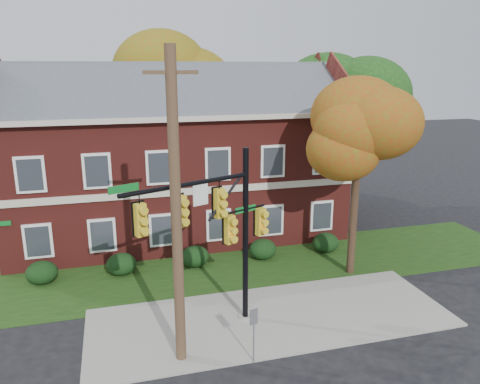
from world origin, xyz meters
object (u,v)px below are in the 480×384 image
object	(u,v)px
hedge_left	(121,264)
tree_near_right	(365,134)
utility_pole	(176,214)
hedge_center	(195,256)
hedge_right	(263,249)
tree_right_rear	(352,90)
apartment_building	(177,149)
hedge_far_left	(42,273)
hedge_far_right	(326,243)
traffic_signal	(218,223)
sign_post	(254,327)
tree_far_rear	(178,76)

from	to	relation	value
hedge_left	tree_near_right	xyz separation A→B (m)	(10.72, -2.83, 6.14)
utility_pole	tree_near_right	bearing A→B (deg)	24.79
hedge_center	hedge_right	bearing A→B (deg)	0.00
hedge_left	tree_right_rear	size ratio (longest dim) A/B	0.13
hedge_center	tree_near_right	distance (m)	9.90
apartment_building	hedge_far_left	bearing A→B (deg)	-143.11
hedge_right	tree_right_rear	xyz separation A→B (m)	(7.81, 6.11, 7.60)
apartment_building	utility_pole	world-z (taller)	utility_pole
apartment_building	hedge_far_right	xyz separation A→B (m)	(7.00, -5.25, -4.46)
hedge_far_left	tree_near_right	distance (m)	15.75
apartment_building	hedge_far_left	distance (m)	9.82
hedge_far_right	traffic_signal	xyz separation A→B (m)	(-7.12, -5.93, 3.67)
hedge_right	apartment_building	bearing A→B (deg)	123.67
hedge_left	sign_post	xyz separation A→B (m)	(4.00, -8.20, 0.83)
apartment_building	utility_pole	size ratio (longest dim) A/B	1.85
hedge_far_left	tree_far_rear	bearing A→B (deg)	57.50
tree_near_right	tree_far_rear	size ratio (longest dim) A/B	0.74
apartment_building	tree_right_rear	distance (m)	11.77
hedge_far_left	hedge_far_right	distance (m)	14.00
hedge_far_right	traffic_signal	size ratio (longest dim) A/B	0.21
tree_near_right	utility_pole	bearing A→B (deg)	-153.19
hedge_right	tree_right_rear	distance (m)	12.50
tree_right_rear	traffic_signal	distance (m)	17.07
tree_near_right	utility_pole	xyz separation A→B (m)	(-9.00, -4.55, -1.52)
hedge_far_right	tree_right_rear	world-z (taller)	tree_right_rear
hedge_left	hedge_far_left	bearing A→B (deg)	180.00
tree_right_rear	sign_post	xyz separation A→B (m)	(-10.81, -14.31, -6.77)
hedge_right	hedge_far_right	size ratio (longest dim) A/B	1.00
hedge_far_right	tree_near_right	distance (m)	6.77
hedge_far_left	tree_far_rear	size ratio (longest dim) A/B	0.12
tree_far_rear	traffic_signal	bearing A→B (deg)	-94.41
hedge_far_left	apartment_building	bearing A→B (deg)	36.89
hedge_far_left	traffic_signal	bearing A→B (deg)	-40.80
tree_right_rear	tree_far_rear	xyz separation A→B (m)	(-9.97, 6.98, 0.72)
tree_far_rear	sign_post	xyz separation A→B (m)	(-0.84, -21.30, -7.49)
hedge_center	sign_post	xyz separation A→B (m)	(0.50, -8.20, 0.83)
hedge_right	tree_far_rear	bearing A→B (deg)	99.36
tree_far_rear	utility_pole	bearing A→B (deg)	-98.67
tree_far_rear	sign_post	distance (m)	22.59
hedge_far_left	tree_far_rear	xyz separation A→B (m)	(8.34, 13.09, 8.32)
hedge_far_left	sign_post	distance (m)	11.14
hedge_right	tree_near_right	size ratio (longest dim) A/B	0.16
tree_far_rear	sign_post	world-z (taller)	tree_far_rear
tree_right_rear	sign_post	world-z (taller)	tree_right_rear
hedge_far_left	hedge_center	distance (m)	7.00
hedge_far_left	hedge_far_right	xyz separation A→B (m)	(14.00, 0.00, 0.00)
tree_near_right	sign_post	world-z (taller)	tree_near_right
hedge_far_left	traffic_signal	distance (m)	9.80
hedge_far_right	hedge_far_left	bearing A→B (deg)	180.00
apartment_building	utility_pole	bearing A→B (deg)	-98.02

